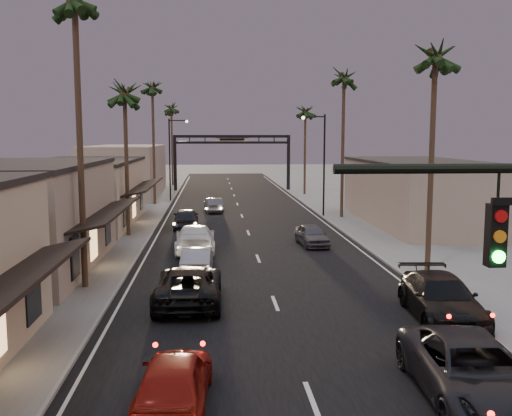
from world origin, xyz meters
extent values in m
plane|color=slate|center=(0.00, 40.00, 0.00)|extent=(200.00, 200.00, 0.00)
cube|color=black|center=(0.00, 45.00, 0.00)|extent=(14.00, 120.00, 0.02)
cube|color=slate|center=(-9.50, 52.00, 0.06)|extent=(5.00, 92.00, 0.12)
cube|color=slate|center=(9.50, 52.00, 0.06)|extent=(5.00, 92.00, 0.12)
cube|color=gray|center=(-13.00, 26.00, 2.75)|extent=(8.00, 14.00, 5.50)
cube|color=#BDAA90|center=(-13.00, 42.00, 2.50)|extent=(8.00, 16.00, 5.00)
cube|color=gray|center=(-13.00, 65.00, 3.00)|extent=(8.00, 20.00, 6.00)
cube|color=gray|center=(14.00, 40.00, 2.50)|extent=(8.00, 18.00, 5.00)
cube|color=black|center=(1.80, 4.00, 5.55)|extent=(0.28, 0.22, 1.00)
cube|color=black|center=(-7.40, 70.00, 3.50)|extent=(0.40, 0.40, 7.00)
cube|color=black|center=(7.40, 70.00, 3.50)|extent=(0.40, 0.40, 7.00)
cube|color=black|center=(0.00, 70.00, 7.10)|extent=(15.20, 0.35, 0.35)
cube|color=black|center=(0.00, 70.00, 6.30)|extent=(15.20, 0.30, 0.30)
cube|color=beige|center=(0.00, 69.98, 6.70)|extent=(4.20, 0.12, 1.00)
cylinder|color=black|center=(7.20, 45.00, 4.50)|extent=(0.16, 0.16, 9.00)
cylinder|color=black|center=(6.20, 45.00, 8.80)|extent=(2.00, 0.12, 0.12)
sphere|color=#FFD899|center=(5.30, 45.00, 8.70)|extent=(0.30, 0.30, 0.30)
cylinder|color=black|center=(-7.20, 58.00, 4.50)|extent=(0.16, 0.16, 9.00)
cylinder|color=black|center=(-6.20, 58.00, 8.80)|extent=(2.00, 0.12, 0.12)
sphere|color=#FFD899|center=(-5.30, 58.00, 8.70)|extent=(0.30, 0.30, 0.30)
cylinder|color=#38281C|center=(-8.60, 22.00, 6.50)|extent=(0.28, 0.28, 13.00)
cylinder|color=#38281C|center=(-8.60, 36.00, 5.00)|extent=(0.28, 0.28, 10.00)
sphere|color=black|center=(-8.60, 36.00, 10.60)|extent=(3.20, 3.20, 3.20)
cylinder|color=#38281C|center=(-8.60, 55.00, 6.00)|extent=(0.28, 0.28, 12.00)
sphere|color=black|center=(-8.60, 55.00, 12.60)|extent=(3.20, 3.20, 3.20)
cylinder|color=#38281C|center=(8.60, 24.00, 5.50)|extent=(0.28, 0.28, 11.00)
sphere|color=black|center=(8.60, 24.00, 11.60)|extent=(3.20, 3.20, 3.20)
cylinder|color=#38281C|center=(8.60, 44.00, 6.00)|extent=(0.28, 0.28, 12.00)
sphere|color=black|center=(8.60, 44.00, 12.60)|extent=(3.20, 3.20, 3.20)
cylinder|color=#38281C|center=(8.60, 64.00, 5.00)|extent=(0.28, 0.28, 10.00)
sphere|color=black|center=(8.60, 64.00, 10.60)|extent=(3.20, 3.20, 3.20)
cylinder|color=#38281C|center=(-8.30, 78.00, 5.50)|extent=(0.28, 0.28, 11.00)
sphere|color=black|center=(-8.30, 78.00, 11.60)|extent=(3.20, 3.20, 3.20)
imported|color=maroon|center=(-3.68, 9.80, 0.77)|extent=(2.11, 4.65, 1.55)
imported|color=black|center=(-3.67, 19.25, 0.82)|extent=(2.82, 5.94, 1.64)
imported|color=gray|center=(-3.45, 24.75, 0.70)|extent=(1.64, 4.29, 1.40)
imported|color=silver|center=(-3.71, 30.25, 0.85)|extent=(2.49, 5.92, 1.71)
imported|color=black|center=(-4.67, 39.44, 0.80)|extent=(1.99, 4.75, 1.61)
imported|color=#4C4C51|center=(-2.52, 48.82, 0.68)|extent=(1.93, 4.26, 1.36)
imported|color=black|center=(4.27, 9.57, 0.84)|extent=(3.17, 6.24, 1.69)
imported|color=black|center=(6.20, 16.38, 0.85)|extent=(2.85, 6.02, 1.69)
imported|color=#49494E|center=(3.83, 31.78, 0.69)|extent=(1.99, 4.19, 1.38)
camera|label=1|loc=(-2.64, -4.50, 7.09)|focal=40.00mm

